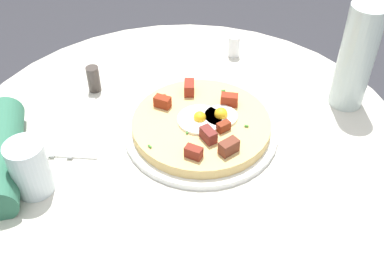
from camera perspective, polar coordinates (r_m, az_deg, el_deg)
name	(u,v)px	position (r m, az deg, el deg)	size (l,w,h in m)	color
dining_table	(184,195)	(1.06, -1.00, -8.15)	(0.91, 0.91, 0.73)	beige
pizza_plate	(201,131)	(0.94, 1.11, -0.36)	(0.31, 0.31, 0.01)	white
breakfast_pizza	(202,124)	(0.93, 1.18, 0.53)	(0.27, 0.27, 0.05)	#DBB66C
bread_plate	(226,248)	(0.76, 4.14, -14.32)	(0.17, 0.17, 0.01)	silver
napkin	(73,127)	(0.98, -14.29, 0.08)	(0.17, 0.14, 0.00)	white
fork	(64,125)	(0.99, -15.33, 0.33)	(0.18, 0.01, 0.01)	silver
knife	(81,126)	(0.98, -13.33, 0.22)	(0.18, 0.01, 0.01)	silver
water_glass	(30,168)	(0.85, -19.16, -4.62)	(0.07, 0.07, 0.10)	silver
water_bottle	(356,57)	(1.01, 19.40, 8.11)	(0.07, 0.07, 0.23)	silver
salt_shaker	(234,46)	(1.16, 5.13, 9.91)	(0.03, 0.03, 0.05)	white
pepper_shaker	(94,79)	(1.06, -11.90, 5.87)	(0.03, 0.03, 0.06)	#3F3833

